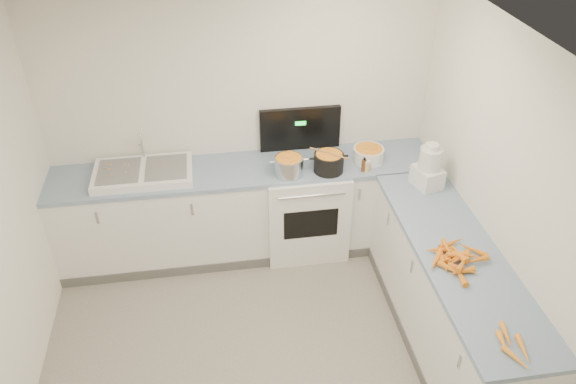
{
  "coord_description": "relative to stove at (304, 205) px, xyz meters",
  "views": [
    {
      "loc": [
        -0.28,
        -2.62,
        3.63
      ],
      "look_at": [
        0.3,
        1.1,
        1.05
      ],
      "focal_mm": 35.0,
      "sensor_mm": 36.0,
      "label": 1
    }
  ],
  "objects": [
    {
      "name": "ceiling",
      "position": [
        -0.55,
        -1.69,
        2.03
      ],
      "size": [
        3.5,
        4.0,
        0.0
      ],
      "primitive_type": null,
      "rotation": [
        3.14,
        0.0,
        0.0
      ],
      "color": "white",
      "rests_on": "ground"
    },
    {
      "name": "wall_back",
      "position": [
        -0.55,
        0.31,
        0.78
      ],
      "size": [
        3.5,
        0.0,
        2.5
      ],
      "primitive_type": null,
      "rotation": [
        1.57,
        0.0,
        0.0
      ],
      "color": "white",
      "rests_on": "ground"
    },
    {
      "name": "wall_right",
      "position": [
        1.2,
        -1.69,
        0.78
      ],
      "size": [
        0.0,
        4.0,
        2.5
      ],
      "primitive_type": null,
      "rotation": [
        1.57,
        0.0,
        -1.57
      ],
      "color": "white",
      "rests_on": "ground"
    },
    {
      "name": "counter_back",
      "position": [
        -0.55,
        0.01,
        -0.0
      ],
      "size": [
        3.5,
        0.62,
        0.94
      ],
      "color": "white",
      "rests_on": "ground"
    },
    {
      "name": "counter_right",
      "position": [
        0.9,
        -1.39,
        -0.0
      ],
      "size": [
        0.62,
        2.2,
        0.94
      ],
      "color": "white",
      "rests_on": "ground"
    },
    {
      "name": "stove",
      "position": [
        0.0,
        0.0,
        0.0
      ],
      "size": [
        0.76,
        0.65,
        1.36
      ],
      "color": "white",
      "rests_on": "ground"
    },
    {
      "name": "sink",
      "position": [
        -1.45,
        0.02,
        0.5
      ],
      "size": [
        0.86,
        0.52,
        0.31
      ],
      "color": "white",
      "rests_on": "counter_back"
    },
    {
      "name": "steel_pot",
      "position": [
        -0.18,
        -0.15,
        0.54
      ],
      "size": [
        0.33,
        0.33,
        0.19
      ],
      "primitive_type": "cylinder",
      "rotation": [
        0.0,
        0.0,
        -0.34
      ],
      "color": "silver",
      "rests_on": "stove"
    },
    {
      "name": "black_pot",
      "position": [
        0.18,
        -0.15,
        0.54
      ],
      "size": [
        0.33,
        0.33,
        0.19
      ],
      "primitive_type": "cylinder",
      "rotation": [
        0.0,
        0.0,
        -0.31
      ],
      "color": "black",
      "rests_on": "stove"
    },
    {
      "name": "wooden_spoon",
      "position": [
        0.18,
        -0.15,
        0.65
      ],
      "size": [
        0.31,
        0.25,
        0.02
      ],
      "primitive_type": "cylinder",
      "rotation": [
        1.57,
        0.0,
        0.88
      ],
      "color": "#AD7A47",
      "rests_on": "black_pot"
    },
    {
      "name": "mixing_bowl",
      "position": [
        0.58,
        -0.03,
        0.53
      ],
      "size": [
        0.36,
        0.36,
        0.13
      ],
      "primitive_type": "cylinder",
      "rotation": [
        0.0,
        0.0,
        0.37
      ],
      "color": "white",
      "rests_on": "counter_back"
    },
    {
      "name": "extract_bottle",
      "position": [
        0.5,
        -0.2,
        0.52
      ],
      "size": [
        0.05,
        0.05,
        0.11
      ],
      "primitive_type": "cylinder",
      "color": "#593319",
      "rests_on": "counter_back"
    },
    {
      "name": "spice_jar",
      "position": [
        0.52,
        -0.21,
        0.51
      ],
      "size": [
        0.05,
        0.05,
        0.09
      ],
      "primitive_type": "cylinder",
      "color": "#E5B266",
      "rests_on": "counter_back"
    },
    {
      "name": "food_processor",
      "position": [
        0.97,
        -0.51,
        0.64
      ],
      "size": [
        0.26,
        0.29,
        0.41
      ],
      "color": "white",
      "rests_on": "counter_right"
    },
    {
      "name": "carrot_pile",
      "position": [
        0.82,
        -1.49,
        0.5
      ],
      "size": [
        0.49,
        0.5,
        0.09
      ],
      "color": "orange",
      "rests_on": "counter_right"
    },
    {
      "name": "peeled_carrots",
      "position": [
        0.85,
        -2.28,
        0.49
      ],
      "size": [
        0.17,
        0.37,
        0.04
      ],
      "color": "orange",
      "rests_on": "counter_right"
    },
    {
      "name": "peelings",
      "position": [
        -1.68,
        0.05,
        0.54
      ],
      "size": [
        0.22,
        0.24,
        0.01
      ],
      "color": "tan",
      "rests_on": "sink"
    }
  ]
}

